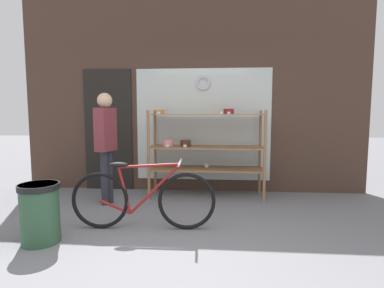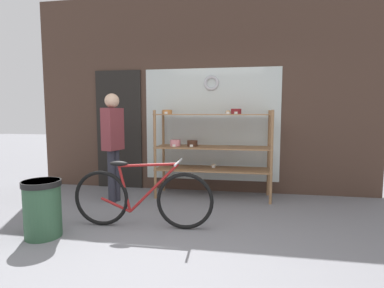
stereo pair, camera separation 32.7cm
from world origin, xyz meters
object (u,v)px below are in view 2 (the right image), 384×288
(display_case, at_px, (210,143))
(pedestrian, at_px, (113,139))
(trash_bin, at_px, (42,206))
(bicycle, at_px, (142,197))

(display_case, bearing_deg, pedestrian, -159.77)
(display_case, bearing_deg, trash_bin, -130.48)
(bicycle, bearing_deg, pedestrian, 126.74)
(display_case, bearing_deg, bicycle, -114.07)
(trash_bin, bearing_deg, pedestrian, 81.61)
(bicycle, xyz_separation_m, trash_bin, (-0.97, -0.45, -0.02))
(trash_bin, bearing_deg, bicycle, 24.80)
(bicycle, distance_m, trash_bin, 1.07)
(pedestrian, height_order, trash_bin, pedestrian)
(bicycle, bearing_deg, trash_bin, -158.17)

